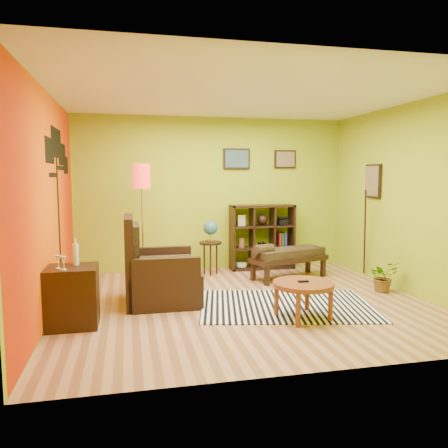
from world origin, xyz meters
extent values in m
plane|color=tan|center=(0.00, 0.00, 0.00)|extent=(5.00, 5.00, 0.00)
cube|color=#9AB51A|center=(0.00, 2.25, 1.40)|extent=(5.00, 0.04, 2.80)
cube|color=#9AB51A|center=(0.00, -2.25, 1.40)|extent=(5.00, 0.04, 2.80)
cube|color=#9AB51A|center=(-2.50, 0.00, 1.40)|extent=(0.04, 4.50, 2.80)
cube|color=#9AB51A|center=(2.50, 0.00, 1.40)|extent=(0.04, 4.50, 2.80)
cube|color=white|center=(0.00, 0.00, 2.80)|extent=(5.00, 4.50, 0.04)
cube|color=#E75200|center=(-2.48, 0.00, 1.40)|extent=(0.01, 4.45, 2.75)
cube|color=black|center=(-2.46, 0.55, 1.05)|extent=(0.01, 0.14, 2.10)
cube|color=black|center=(-2.46, 0.05, 2.05)|extent=(0.01, 0.65, 0.32)
cube|color=black|center=(-2.46, 0.60, 2.18)|extent=(0.01, 0.85, 0.40)
cube|color=black|center=(-2.46, 1.10, 2.05)|extent=(0.01, 0.70, 0.32)
cube|color=black|center=(-2.46, 1.45, 1.90)|extent=(0.01, 0.50, 0.26)
cube|color=black|center=(0.45, 2.22, 2.05)|extent=(0.50, 0.03, 0.38)
cube|color=#476F6F|center=(0.45, 2.19, 2.05)|extent=(0.44, 0.01, 0.32)
cube|color=black|center=(1.40, 2.22, 2.05)|extent=(0.42, 0.03, 0.34)
cube|color=#8E7654|center=(1.40, 2.19, 2.05)|extent=(0.36, 0.01, 0.28)
cube|color=black|center=(2.47, 0.90, 1.65)|extent=(0.03, 0.44, 0.56)
cube|color=#8E7654|center=(2.44, 0.90, 1.65)|extent=(0.01, 0.38, 0.50)
cylinder|color=black|center=(2.35, 0.90, 0.78)|extent=(0.23, 0.34, 1.46)
cone|color=silver|center=(2.35, 0.75, 1.52)|extent=(0.08, 0.09, 0.16)
cube|color=white|center=(0.51, -0.30, 0.01)|extent=(2.54, 1.95, 0.01)
cylinder|color=brown|center=(0.52, -0.84, 0.43)|extent=(0.74, 0.74, 0.05)
cylinder|color=brown|center=(0.70, -0.56, 0.20)|extent=(0.06, 0.06, 0.40)
cylinder|color=brown|center=(0.24, -0.67, 0.20)|extent=(0.06, 0.06, 0.40)
cylinder|color=brown|center=(0.80, -1.01, 0.20)|extent=(0.06, 0.06, 0.40)
cylinder|color=brown|center=(0.35, -1.12, 0.20)|extent=(0.06, 0.06, 0.40)
cube|color=black|center=(0.52, -0.84, 0.47)|extent=(0.13, 0.05, 0.02)
cube|color=black|center=(-1.08, 0.24, 0.22)|extent=(0.97, 0.94, 0.44)
cube|color=black|center=(-1.54, 0.24, 0.60)|extent=(0.11, 0.94, 1.20)
cube|color=black|center=(-1.08, -0.21, 0.35)|extent=(0.88, 0.11, 0.70)
cube|color=black|center=(-1.08, 0.69, 0.35)|extent=(0.88, 0.11, 0.70)
cube|color=#F5C267|center=(-1.04, 0.24, 0.51)|extent=(0.77, 0.75, 0.15)
cube|color=#F5C267|center=(-1.45, 0.24, 0.82)|extent=(0.10, 0.70, 0.55)
cube|color=black|center=(-2.20, -0.50, 0.35)|extent=(0.59, 0.54, 0.70)
cylinder|color=white|center=(-2.15, -0.40, 0.82)|extent=(0.07, 0.07, 0.25)
cylinder|color=white|center=(-2.15, -0.40, 0.98)|extent=(0.02, 0.02, 0.07)
cylinder|color=white|center=(-2.32, -0.58, 0.70)|extent=(0.06, 0.06, 0.01)
cylinder|color=white|center=(-2.32, -0.58, 0.75)|extent=(0.01, 0.01, 0.09)
cone|color=white|center=(-2.32, -0.58, 0.82)|extent=(0.07, 0.07, 0.06)
cylinder|color=white|center=(-2.25, -0.66, 0.70)|extent=(0.06, 0.06, 0.01)
cylinder|color=white|center=(-2.25, -0.66, 0.75)|extent=(0.01, 0.01, 0.09)
cone|color=white|center=(-2.25, -0.66, 0.82)|extent=(0.07, 0.07, 0.06)
cylinder|color=silver|center=(-1.32, 1.35, 0.02)|extent=(0.29, 0.29, 0.03)
cylinder|color=silver|center=(-1.32, 1.35, 0.89)|extent=(0.03, 0.03, 1.79)
cylinder|color=#FC3522|center=(-1.32, 1.35, 1.73)|extent=(0.28, 0.28, 0.39)
cylinder|color=black|center=(-0.14, 1.73, 0.57)|extent=(0.39, 0.39, 0.04)
cylinder|color=black|center=(-0.02, 1.77, 0.27)|extent=(0.03, 0.03, 0.55)
cylinder|color=black|center=(-0.24, 1.82, 0.27)|extent=(0.03, 0.03, 0.55)
cylinder|color=black|center=(-0.16, 1.61, 0.27)|extent=(0.03, 0.03, 0.55)
cylinder|color=gold|center=(-0.14, 1.73, 0.61)|extent=(0.10, 0.10, 0.02)
cylinder|color=gold|center=(-0.14, 1.73, 0.67)|extent=(0.02, 0.02, 0.10)
sphere|color=#1C46A1|center=(-0.14, 1.73, 0.83)|extent=(0.24, 0.24, 0.24)
cube|color=black|center=(0.32, 2.03, 0.60)|extent=(0.04, 0.35, 1.20)
cube|color=black|center=(1.48, 2.03, 0.60)|extent=(0.04, 0.35, 1.20)
cube|color=black|center=(0.90, 2.03, 0.02)|extent=(1.20, 0.35, 0.04)
cube|color=black|center=(0.90, 2.03, 1.18)|extent=(1.20, 0.35, 0.04)
cube|color=black|center=(0.70, 2.03, 0.60)|extent=(0.03, 0.33, 1.12)
cube|color=black|center=(1.10, 2.03, 0.60)|extent=(0.03, 0.33, 1.12)
cube|color=black|center=(0.90, 2.03, 0.40)|extent=(1.12, 0.33, 0.03)
cube|color=black|center=(0.90, 2.03, 0.80)|extent=(1.12, 0.33, 0.03)
cylinder|color=beige|center=(0.50, 2.03, 0.09)|extent=(0.20, 0.20, 0.07)
sphere|color=black|center=(0.90, 2.03, 0.93)|extent=(0.20, 0.20, 0.20)
cube|color=black|center=(1.30, 2.03, 0.87)|extent=(0.18, 0.15, 0.10)
cylinder|color=black|center=(0.86, 2.03, 0.47)|extent=(0.06, 0.12, 0.06)
cylinder|color=black|center=(0.94, 2.03, 0.47)|extent=(0.06, 0.12, 0.06)
ellipsoid|color=#384C26|center=(1.30, 2.03, 0.10)|extent=(0.18, 0.18, 0.09)
cylinder|color=brown|center=(0.50, 2.03, 0.50)|extent=(0.12, 0.12, 0.18)
cube|color=beige|center=(0.50, 2.03, 0.92)|extent=(0.14, 0.03, 0.20)
cube|color=maroon|center=(1.23, 2.03, 0.54)|extent=(0.04, 0.18, 0.26)
cube|color=#1E4C1E|center=(1.28, 2.03, 0.54)|extent=(0.04, 0.18, 0.26)
cube|color=navy|center=(1.34, 2.03, 0.54)|extent=(0.04, 0.18, 0.26)
cube|color=black|center=(1.11, 1.17, 0.34)|extent=(1.44, 0.89, 0.08)
cube|color=#F5C267|center=(1.11, 1.17, 0.45)|extent=(1.33, 0.80, 0.14)
cylinder|color=#F5C267|center=(0.60, 1.00, 0.54)|extent=(0.38, 0.27, 0.17)
cube|color=black|center=(1.61, 1.54, 0.15)|extent=(0.09, 0.09, 0.30)
cube|color=black|center=(0.47, 1.16, 0.15)|extent=(0.09, 0.09, 0.30)
cube|color=black|center=(1.74, 1.17, 0.15)|extent=(0.09, 0.09, 0.30)
cube|color=black|center=(0.60, 0.79, 0.15)|extent=(0.09, 0.09, 0.30)
imported|color=#26661E|center=(2.19, 0.07, 0.18)|extent=(0.43, 0.48, 0.36)
camera|label=1|loc=(-1.54, -5.70, 1.75)|focal=35.00mm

